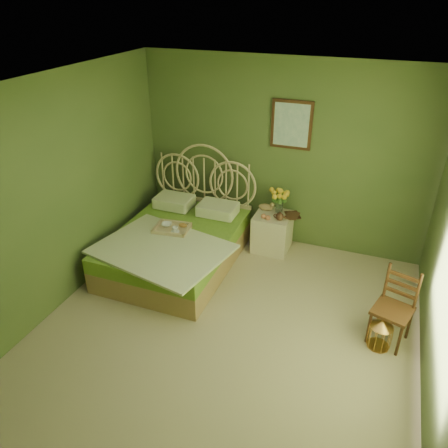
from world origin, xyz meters
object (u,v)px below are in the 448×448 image
at_px(bed, 177,243).
at_px(birdcage, 380,333).
at_px(nightstand, 273,227).
at_px(chair, 394,302).

bearing_deg(bed, birdcage, -14.36).
relative_size(bed, nightstand, 2.27).
height_order(bed, chair, bed).
distance_m(bed, nightstand, 1.37).
bearing_deg(nightstand, birdcage, -43.46).
distance_m(nightstand, chair, 2.10).
xyz_separation_m(chair, birdcage, (-0.08, -0.20, -0.29)).
bearing_deg(chair, birdcage, -94.32).
xyz_separation_m(nightstand, birdcage, (1.57, -1.49, -0.18)).
bearing_deg(birdcage, bed, 165.64).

